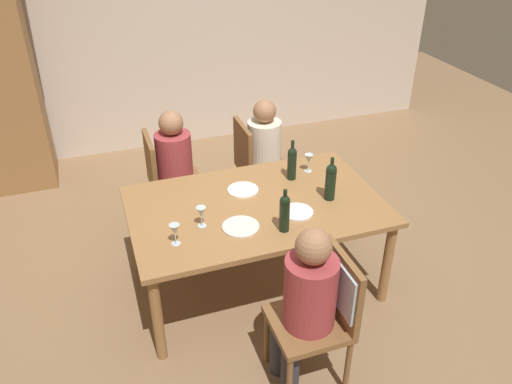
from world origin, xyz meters
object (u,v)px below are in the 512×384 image
at_px(wine_bottle_short_olive, 331,181).
at_px(wine_glass_near_left, 201,213).
at_px(chair_near, 328,302).
at_px(wine_glass_near_right, 309,159).
at_px(wine_glass_centre, 175,230).
at_px(handbag, 217,209).
at_px(dinner_plate_host, 297,212).
at_px(wine_bottle_tall_green, 285,212).
at_px(person_man_guest, 178,163).
at_px(dinner_plate_guest_left, 241,227).
at_px(dinner_plate_guest_right, 243,190).
at_px(dining_table, 256,212).
at_px(person_woman_host, 306,300).
at_px(chair_far_right, 255,163).
at_px(wine_bottle_dark_red, 292,162).
at_px(person_man_bearded, 267,149).
at_px(chair_far_left, 166,177).

height_order(wine_bottle_short_olive, wine_glass_near_left, wine_bottle_short_olive).
distance_m(chair_near, wine_glass_near_right, 1.36).
distance_m(wine_glass_centre, handbag, 1.54).
height_order(wine_bottle_short_olive, dinner_plate_host, wine_bottle_short_olive).
height_order(wine_bottle_tall_green, wine_glass_near_left, wine_bottle_tall_green).
xyz_separation_m(person_man_guest, handbag, (0.32, -0.00, -0.54)).
xyz_separation_m(dinner_plate_guest_left, handbag, (0.14, 1.19, -0.63)).
height_order(person_man_guest, handbag, person_man_guest).
bearing_deg(person_man_guest, dinner_plate_host, 28.11).
bearing_deg(dinner_plate_guest_right, wine_glass_near_left, -139.23).
xyz_separation_m(dining_table, person_man_guest, (-0.38, 0.95, -0.01)).
xyz_separation_m(person_woman_host, dinner_plate_guest_left, (-0.17, 0.70, 0.08)).
height_order(dinner_plate_guest_left, handbag, dinner_plate_guest_left).
bearing_deg(chair_far_right, handbag, -90.00).
xyz_separation_m(wine_bottle_dark_red, dinner_plate_guest_left, (-0.57, -0.50, -0.14)).
relative_size(wine_bottle_short_olive, wine_glass_centre, 2.24).
height_order(person_woman_host, dinner_plate_guest_left, person_woman_host).
relative_size(dinner_plate_guest_left, handbag, 0.89).
bearing_deg(wine_bottle_tall_green, chair_far_right, 79.23).
height_order(dining_table, wine_bottle_dark_red, wine_bottle_dark_red).
distance_m(chair_near, wine_bottle_tall_green, 0.65).
relative_size(wine_bottle_dark_red, dinner_plate_guest_left, 1.30).
bearing_deg(chair_far_right, person_man_guest, -90.00).
distance_m(wine_bottle_short_olive, dinner_plate_guest_right, 0.66).
xyz_separation_m(chair_near, wine_glass_near_right, (0.43, 1.27, 0.25)).
bearing_deg(dinner_plate_guest_left, wine_glass_near_left, 156.94).
bearing_deg(person_man_guest, wine_bottle_tall_green, 19.00).
height_order(dinner_plate_host, handbag, dinner_plate_host).
xyz_separation_m(wine_glass_near_right, dinner_plate_guest_left, (-0.74, -0.57, -0.10)).
relative_size(wine_glass_near_left, wine_glass_near_right, 1.00).
xyz_separation_m(dinner_plate_host, dinner_plate_guest_left, (-0.43, -0.04, 0.00)).
xyz_separation_m(person_woman_host, person_man_bearded, (0.46, 1.90, -0.01)).
bearing_deg(wine_bottle_dark_red, dining_table, -146.01).
bearing_deg(wine_glass_near_right, dinner_plate_host, -121.16).
distance_m(person_man_guest, wine_bottle_dark_red, 1.05).
height_order(person_man_bearded, wine_bottle_tall_green, person_man_bearded).
distance_m(person_man_bearded, wine_bottle_short_olive, 1.08).
bearing_deg(person_man_guest, wine_bottle_short_olive, 40.81).
relative_size(person_man_guest, wine_glass_near_right, 7.60).
height_order(person_man_guest, dinner_plate_host, person_man_guest).
relative_size(dining_table, person_woman_host, 1.59).
height_order(wine_bottle_short_olive, dinner_plate_guest_left, wine_bottle_short_olive).
bearing_deg(dinner_plate_guest_left, chair_far_left, 104.22).
bearing_deg(handbag, wine_bottle_tall_green, -84.44).
relative_size(chair_near, person_man_guest, 0.81).
bearing_deg(wine_bottle_tall_green, person_man_guest, 109.00).
relative_size(chair_far_left, wine_bottle_tall_green, 2.94).
bearing_deg(person_man_bearded, dinner_plate_guest_right, -32.06).
bearing_deg(dinner_plate_guest_right, person_man_bearded, 57.94).
xyz_separation_m(wine_bottle_short_olive, dinner_plate_guest_left, (-0.72, -0.14, -0.14)).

